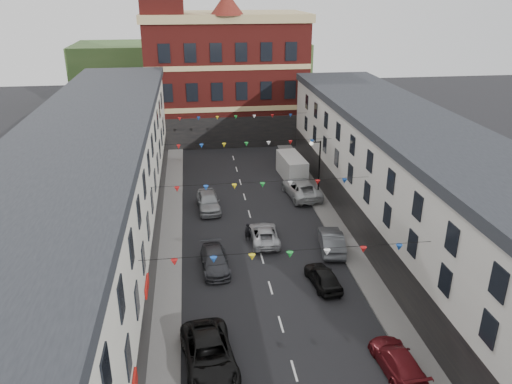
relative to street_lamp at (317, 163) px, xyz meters
name	(u,v)px	position (x,y,z in m)	size (l,w,h in m)	color
ground	(270,288)	(-6.55, -14.00, -3.90)	(160.00, 160.00, 0.00)	black
pavement_left	(169,278)	(-13.45, -12.00, -3.83)	(1.80, 64.00, 0.15)	#605E5B
pavement_right	(359,265)	(0.35, -12.00, -3.83)	(1.80, 64.00, 0.15)	#605E5B
terrace_left	(84,221)	(-18.33, -13.00, 1.44)	(8.40, 56.00, 10.70)	silver
terrace_right	(437,208)	(5.23, -13.00, 0.95)	(8.40, 56.00, 9.70)	beige
civic_building	(226,76)	(-6.55, 23.95, 4.23)	(20.60, 13.30, 18.50)	maroon
clock_tower	(163,23)	(-14.05, 21.00, 11.03)	(5.60, 5.60, 30.00)	maroon
distant_hill	(193,72)	(-10.55, 48.00, 1.10)	(40.00, 14.00, 10.00)	#335326
street_lamp	(317,163)	(0.00, 0.00, 0.00)	(1.10, 0.36, 6.00)	black
car_left_c	(209,355)	(-11.01, -21.09, -3.10)	(2.65, 5.76, 1.60)	black
car_left_d	(215,261)	(-10.15, -11.00, -3.23)	(1.89, 4.66, 1.35)	#38393F
car_left_e	(208,201)	(-10.15, -0.51, -3.08)	(1.95, 4.85, 1.65)	#9EA1A7
car_right_c	(398,361)	(-1.12, -22.68, -3.26)	(1.82, 4.48, 1.30)	maroon
car_right_d	(323,277)	(-2.95, -14.17, -3.22)	(1.61, 4.00, 1.36)	black
car_right_e	(331,241)	(-1.05, -9.35, -3.12)	(1.67, 4.78, 1.57)	#53565B
car_right_f	(301,188)	(-1.05, 1.42, -3.08)	(2.73, 5.93, 1.65)	#B9BCBE
moving_car	(264,234)	(-5.99, -7.33, -3.25)	(2.16, 4.68, 1.30)	silver
white_van	(292,167)	(-0.95, 6.66, -2.70)	(2.09, 5.43, 2.40)	silver
pedestrian	(248,232)	(-7.27, -7.01, -3.15)	(0.55, 0.36, 1.50)	black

